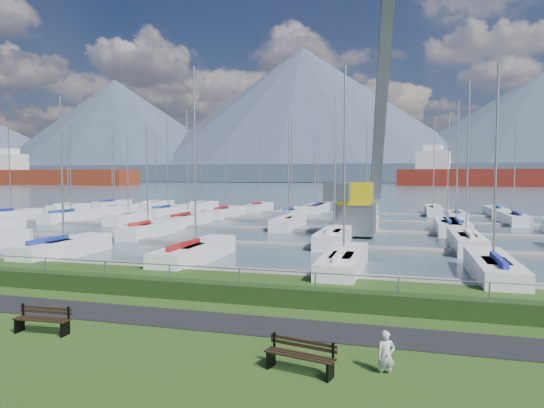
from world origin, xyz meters
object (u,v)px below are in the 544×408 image
(bench_left, at_px, (43,320))
(person, at_px, (386,350))
(bench_right, at_px, (300,356))
(crane, at_px, (363,169))

(bench_left, height_order, person, person)
(bench_right, height_order, crane, crane)
(person, bearing_deg, crane, 76.46)
(bench_left, height_order, bench_right, same)
(bench_left, relative_size, bench_right, 0.98)
(bench_left, distance_m, person, 10.25)
(person, bearing_deg, bench_left, 158.70)
(person, relative_size, crane, 0.05)
(bench_left, distance_m, crane, 30.97)
(bench_left, relative_size, crane, 0.08)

